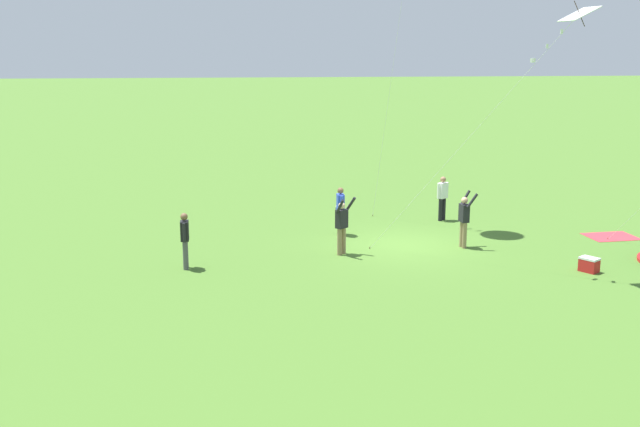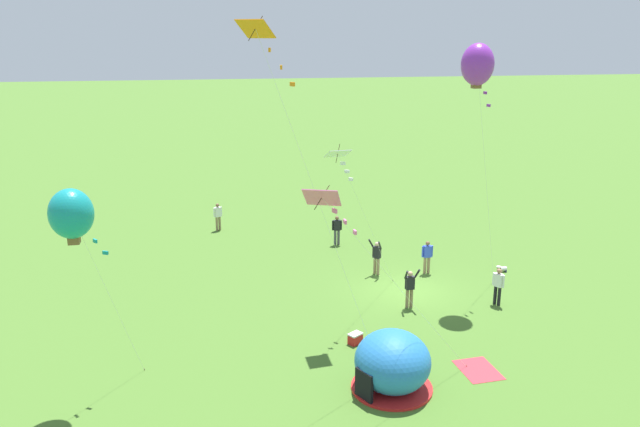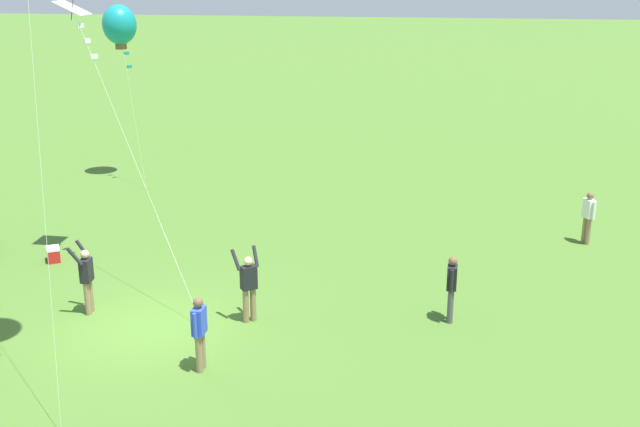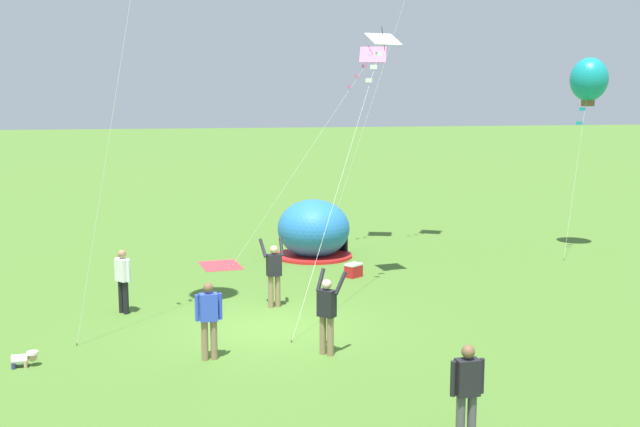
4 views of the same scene
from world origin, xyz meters
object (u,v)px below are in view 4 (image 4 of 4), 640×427
(person_near_tent, at_px, (467,390))
(kite_teal, at_px, (589,80))
(toddler_crawling, at_px, (24,359))
(person_strolling, at_px, (123,278))
(person_center_field, at_px, (209,317))
(kite_white, at_px, (380,48))
(person_flying_kite, at_px, (327,311))
(person_with_toddler, at_px, (274,271))
(cooler_box, at_px, (354,270))
(popup_tent, at_px, (314,230))
(kite_pink, at_px, (369,60))

(person_near_tent, relative_size, kite_teal, 0.24)
(toddler_crawling, distance_m, person_strolling, 4.30)
(person_center_field, xyz_separation_m, kite_white, (-5.36, 5.74, 6.18))
(person_near_tent, bearing_deg, kite_white, 168.37)
(person_flying_kite, relative_size, kite_teal, 0.26)
(toddler_crawling, height_order, person_with_toddler, person_with_toddler)
(cooler_box, distance_m, kite_teal, 11.61)
(toddler_crawling, relative_size, kite_white, 0.07)
(person_near_tent, height_order, kite_white, kite_white)
(person_strolling, distance_m, person_center_field, 4.61)
(person_near_tent, height_order, person_center_field, same)
(popup_tent, height_order, person_near_tent, popup_tent)
(person_flying_kite, distance_m, kite_white, 8.97)
(toddler_crawling, xyz_separation_m, person_near_tent, (5.81, 7.41, 0.79))
(kite_white, bearing_deg, person_center_field, -46.94)
(toddler_crawling, xyz_separation_m, kite_teal, (-8.08, 18.86, 6.22))
(person_with_toddler, xyz_separation_m, person_strolling, (-0.42, -3.99, -0.03))
(person_near_tent, bearing_deg, kite_teal, 140.51)
(toddler_crawling, relative_size, kite_teal, 0.08)
(popup_tent, bearing_deg, person_center_field, -26.03)
(person_strolling, relative_size, person_center_field, 1.00)
(person_strolling, bearing_deg, cooler_box, 108.73)
(person_flying_kite, distance_m, kite_teal, 16.27)
(toddler_crawling, height_order, person_near_tent, person_near_tent)
(kite_white, bearing_deg, toddler_crawling, -63.37)
(cooler_box, xyz_separation_m, kite_teal, (-1.96, 9.63, 6.18))
(popup_tent, distance_m, person_with_toddler, 6.82)
(person_center_field, relative_size, kite_pink, 0.22)
(person_flying_kite, distance_m, person_center_field, 2.58)
(person_flying_kite, height_order, kite_teal, kite_teal)
(person_near_tent, bearing_deg, person_center_field, -145.95)
(person_with_toddler, xyz_separation_m, kite_white, (-1.54, 3.54, 6.15))
(person_near_tent, distance_m, kite_pink, 18.50)
(person_with_toddler, height_order, kite_pink, kite_pink)
(toddler_crawling, bearing_deg, person_strolling, 150.77)
(toddler_crawling, xyz_separation_m, person_strolling, (-3.69, 2.07, 0.79))
(person_strolling, bearing_deg, person_center_field, 22.88)
(toddler_crawling, bearing_deg, person_flying_kite, 82.07)
(cooler_box, xyz_separation_m, person_near_tent, (11.94, -1.82, 0.74))
(person_center_field, height_order, kite_pink, kite_pink)
(person_strolling, xyz_separation_m, person_flying_kite, (4.59, 4.35, 0.03))
(kite_pink, xyz_separation_m, kite_white, (6.35, -1.77, -0.01))
(person_flying_kite, bearing_deg, person_near_tent, 11.42)
(toddler_crawling, relative_size, kite_pink, 0.07)
(popup_tent, xyz_separation_m, person_with_toddler, (6.26, -2.72, 0.00))
(kite_teal, bearing_deg, kite_pink, -112.36)
(person_flying_kite, height_order, kite_pink, kite_pink)
(person_flying_kite, bearing_deg, kite_teal, 125.81)
(cooler_box, distance_m, person_flying_kite, 7.60)
(person_with_toddler, relative_size, kite_pink, 0.25)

